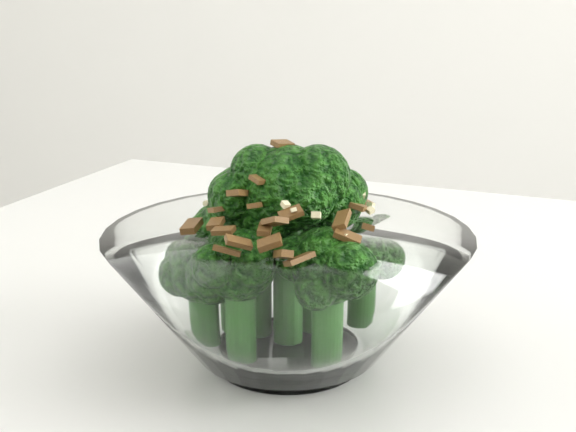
{
  "coord_description": "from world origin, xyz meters",
  "views": [
    {
      "loc": [
        -0.3,
        -0.39,
        0.98
      ],
      "look_at": [
        -0.33,
        0.09,
        0.84
      ],
      "focal_mm": 55.0,
      "sensor_mm": 36.0,
      "label": 1
    }
  ],
  "objects": [
    {
      "name": "broccoli_dish",
      "position": [
        -0.34,
        0.09,
        0.8
      ],
      "size": [
        0.21,
        0.21,
        0.13
      ],
      "color": "white",
      "rests_on": "table"
    }
  ]
}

